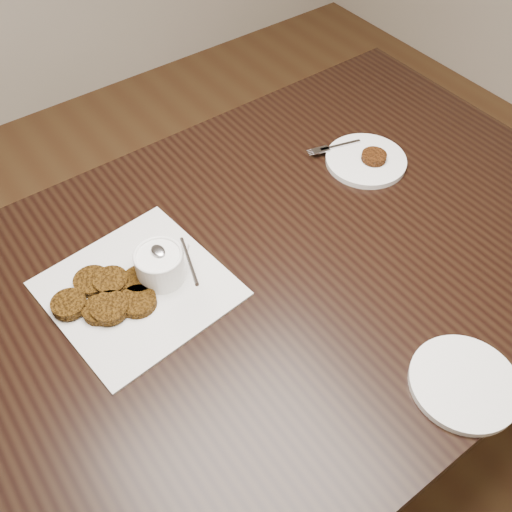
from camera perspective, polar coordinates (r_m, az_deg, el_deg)
The scene contains 7 objects.
floor at distance 1.78m, azimuth 1.59°, elevation -18.70°, with size 4.00×4.00×0.00m, color #54371C.
table at distance 1.48m, azimuth 1.54°, elevation -10.13°, with size 1.52×0.98×0.75m, color black.
napkin at distance 1.15m, azimuth -11.66°, elevation -3.20°, with size 0.32×0.32×0.00m, color silver.
sauce_ramekin at distance 1.11m, azimuth -9.74°, elevation 0.21°, with size 0.13×0.13×0.13m, color white, non-canonical shape.
patty_cluster at distance 1.13m, azimuth -14.66°, elevation -4.14°, with size 0.23×0.23×0.02m, color brown, non-canonical shape.
plate_with_patty at distance 1.41m, azimuth 10.91°, elevation 9.55°, with size 0.19×0.19×0.03m, color white, non-canonical shape.
plate_empty at distance 1.07m, azimuth 19.99°, elevation -11.81°, with size 0.19×0.19×0.01m, color white.
Camera 1 is at (-0.43, -0.51, 1.65)m, focal length 40.21 mm.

